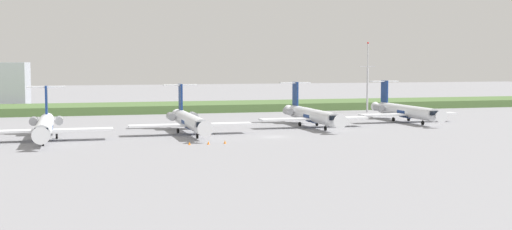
{
  "coord_description": "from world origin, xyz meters",
  "views": [
    {
      "loc": [
        -34.83,
        -115.24,
        13.51
      ],
      "look_at": [
        0.0,
        12.18,
        3.0
      ],
      "focal_mm": 47.3,
      "sensor_mm": 36.0,
      "label": 1
    }
  ],
  "objects_px": {
    "regional_jet_nearest": "(45,126)",
    "antenna_mast": "(367,83)",
    "regional_jet_second": "(189,120)",
    "regional_jet_third": "(311,115)",
    "regional_jet_fourth": "(405,111)",
    "safety_cone_front_marker": "(189,143)",
    "safety_cone_mid_marker": "(208,143)",
    "safety_cone_rear_marker": "(225,142)"
  },
  "relations": [
    {
      "from": "regional_jet_nearest",
      "to": "regional_jet_second",
      "type": "xyz_separation_m",
      "value": [
        25.72,
        3.71,
        0.0
      ]
    },
    {
      "from": "antenna_mast",
      "to": "safety_cone_mid_marker",
      "type": "xyz_separation_m",
      "value": [
        -54.36,
        -57.18,
        -7.54
      ]
    },
    {
      "from": "antenna_mast",
      "to": "safety_cone_mid_marker",
      "type": "distance_m",
      "value": 79.25
    },
    {
      "from": "regional_jet_nearest",
      "to": "regional_jet_third",
      "type": "bearing_deg",
      "value": 11.27
    },
    {
      "from": "regional_jet_second",
      "to": "safety_cone_mid_marker",
      "type": "distance_m",
      "value": 17.01
    },
    {
      "from": "regional_jet_third",
      "to": "safety_cone_mid_marker",
      "type": "bearing_deg",
      "value": -138.23
    },
    {
      "from": "regional_jet_second",
      "to": "regional_jet_third",
      "type": "bearing_deg",
      "value": 14.16
    },
    {
      "from": "regional_jet_nearest",
      "to": "regional_jet_third",
      "type": "xyz_separation_m",
      "value": [
        52.34,
        10.43,
        0.0
      ]
    },
    {
      "from": "regional_jet_second",
      "to": "safety_cone_mid_marker",
      "type": "bearing_deg",
      "value": -89.21
    },
    {
      "from": "regional_jet_third",
      "to": "regional_jet_fourth",
      "type": "bearing_deg",
      "value": 12.78
    },
    {
      "from": "regional_jet_nearest",
      "to": "regional_jet_fourth",
      "type": "bearing_deg",
      "value": 11.75
    },
    {
      "from": "antenna_mast",
      "to": "regional_jet_nearest",
      "type": "bearing_deg",
      "value": -151.26
    },
    {
      "from": "regional_jet_second",
      "to": "safety_cone_mid_marker",
      "type": "xyz_separation_m",
      "value": [
        0.23,
        -16.86,
        -2.26
      ]
    },
    {
      "from": "regional_jet_nearest",
      "to": "antenna_mast",
      "type": "xyz_separation_m",
      "value": [
        80.31,
        44.03,
        5.28
      ]
    },
    {
      "from": "antenna_mast",
      "to": "safety_cone_rear_marker",
      "type": "distance_m",
      "value": 77.08
    },
    {
      "from": "regional_jet_nearest",
      "to": "regional_jet_second",
      "type": "bearing_deg",
      "value": 8.22
    },
    {
      "from": "safety_cone_rear_marker",
      "to": "safety_cone_mid_marker",
      "type": "bearing_deg",
      "value": -173.36
    },
    {
      "from": "regional_jet_nearest",
      "to": "safety_cone_rear_marker",
      "type": "height_order",
      "value": "regional_jet_nearest"
    },
    {
      "from": "safety_cone_front_marker",
      "to": "safety_cone_mid_marker",
      "type": "xyz_separation_m",
      "value": [
        3.08,
        -0.26,
        0.0
      ]
    },
    {
      "from": "regional_jet_nearest",
      "to": "antenna_mast",
      "type": "relative_size",
      "value": 1.66
    },
    {
      "from": "safety_cone_mid_marker",
      "to": "regional_jet_nearest",
      "type": "bearing_deg",
      "value": 153.14
    },
    {
      "from": "regional_jet_second",
      "to": "safety_cone_front_marker",
      "type": "xyz_separation_m",
      "value": [
        -2.85,
        -16.6,
        -2.26
      ]
    },
    {
      "from": "antenna_mast",
      "to": "safety_cone_front_marker",
      "type": "distance_m",
      "value": 81.22
    },
    {
      "from": "safety_cone_front_marker",
      "to": "safety_cone_mid_marker",
      "type": "relative_size",
      "value": 1.0
    },
    {
      "from": "regional_jet_nearest",
      "to": "safety_cone_front_marker",
      "type": "xyz_separation_m",
      "value": [
        22.87,
        -12.88,
        -2.26
      ]
    },
    {
      "from": "regional_jet_second",
      "to": "safety_cone_rear_marker",
      "type": "bearing_deg",
      "value": -79.44
    },
    {
      "from": "safety_cone_mid_marker",
      "to": "safety_cone_front_marker",
      "type": "bearing_deg",
      "value": 175.19
    },
    {
      "from": "regional_jet_fourth",
      "to": "antenna_mast",
      "type": "distance_m",
      "value": 28.83
    },
    {
      "from": "regional_jet_second",
      "to": "antenna_mast",
      "type": "relative_size",
      "value": 1.66
    },
    {
      "from": "safety_cone_front_marker",
      "to": "safety_cone_rear_marker",
      "type": "bearing_deg",
      "value": 0.7
    },
    {
      "from": "safety_cone_rear_marker",
      "to": "regional_jet_second",
      "type": "bearing_deg",
      "value": 100.56
    },
    {
      "from": "regional_jet_third",
      "to": "safety_cone_rear_marker",
      "type": "height_order",
      "value": "regional_jet_third"
    },
    {
      "from": "regional_jet_nearest",
      "to": "safety_cone_mid_marker",
      "type": "height_order",
      "value": "regional_jet_nearest"
    },
    {
      "from": "regional_jet_second",
      "to": "antenna_mast",
      "type": "bearing_deg",
      "value": 36.45
    },
    {
      "from": "regional_jet_nearest",
      "to": "safety_cone_front_marker",
      "type": "height_order",
      "value": "regional_jet_nearest"
    },
    {
      "from": "regional_jet_nearest",
      "to": "safety_cone_mid_marker",
      "type": "relative_size",
      "value": 56.36
    },
    {
      "from": "regional_jet_third",
      "to": "safety_cone_front_marker",
      "type": "bearing_deg",
      "value": -141.65
    },
    {
      "from": "antenna_mast",
      "to": "safety_cone_front_marker",
      "type": "relative_size",
      "value": 33.9
    },
    {
      "from": "safety_cone_front_marker",
      "to": "regional_jet_second",
      "type": "bearing_deg",
      "value": 80.26
    },
    {
      "from": "regional_jet_third",
      "to": "safety_cone_front_marker",
      "type": "relative_size",
      "value": 56.36
    },
    {
      "from": "regional_jet_third",
      "to": "regional_jet_fourth",
      "type": "xyz_separation_m",
      "value": [
        24.27,
        5.5,
        0.0
      ]
    },
    {
      "from": "regional_jet_fourth",
      "to": "safety_cone_front_marker",
      "type": "relative_size",
      "value": 56.36
    }
  ]
}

